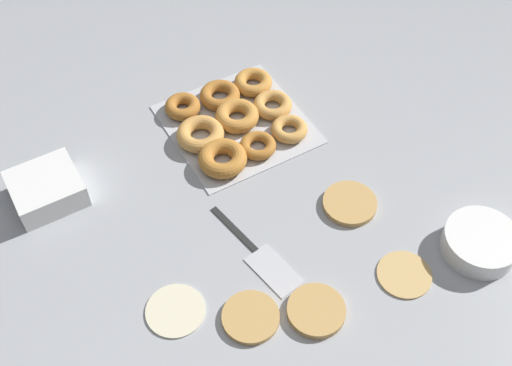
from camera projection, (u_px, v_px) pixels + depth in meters
ground_plane at (248, 233)px, 1.34m from camera, size 3.00×3.00×0.00m
pancake_0 at (350, 204)px, 1.38m from camera, size 0.12×0.12×0.01m
pancake_1 at (175, 310)px, 1.22m from camera, size 0.11×0.11×0.01m
pancake_2 at (251, 317)px, 1.21m from camera, size 0.11×0.11×0.01m
pancake_3 at (404, 274)px, 1.27m from camera, size 0.11×0.11×0.01m
pancake_4 at (316, 311)px, 1.22m from camera, size 0.11×0.11×0.02m
donut_tray at (234, 121)px, 1.51m from camera, size 0.31×0.32×0.04m
batter_bowl at (480, 242)px, 1.29m from camera, size 0.15×0.15×0.05m
container_stack at (46, 189)px, 1.37m from camera, size 0.14×0.13×0.06m
spatula at (266, 260)px, 1.29m from camera, size 0.08×0.26×0.01m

